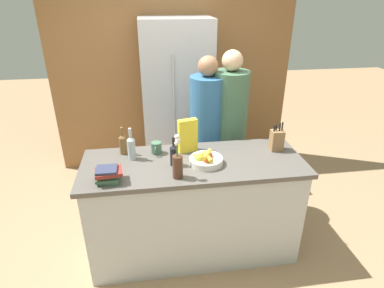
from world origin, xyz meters
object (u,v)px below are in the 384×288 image
Objects in this scene: bottle_vinegar at (174,154)px; bottle_oil at (131,147)px; person_at_sink at (207,129)px; flower_vase at (178,163)px; knife_block at (277,140)px; coffee_mug at (156,148)px; book_stack at (108,175)px; bottle_wine at (123,143)px; fruit_bowl at (206,159)px; refrigerator at (177,102)px; cereal_box at (188,136)px; person_in_blue at (229,125)px.

bottle_oil is at bearing 155.10° from bottle_vinegar.
bottle_vinegar is 0.80m from person_at_sink.
knife_block is at bearing 20.44° from flower_vase.
bottle_vinegar is 0.15× the size of person_at_sink.
book_stack is at bearing -131.86° from coffee_mug.
book_stack is 0.46m from bottle_wine.
coffee_mug is at bearing 48.14° from book_stack.
bottle_oil is at bearing 163.74° from fruit_bowl.
bottle_wine is 0.15× the size of person_at_sink.
person_at_sink reaches higher than book_stack.
refrigerator is at bearing 119.66° from knife_block.
coffee_mug is 0.23m from bottle_oil.
knife_block is at bearing 13.74° from fruit_bowl.
cereal_box is 0.29m from coffee_mug.
person_at_sink is (0.39, 0.88, -0.11)m from flower_vase.
knife_block is 1.48m from book_stack.
cereal_box is at bearing -3.35° from bottle_wine.
refrigerator is 1.28m from coffee_mug.
knife_block is 0.93× the size of bottle_oil.
book_stack is at bearing -112.30° from refrigerator.
flower_vase is 0.20m from bottle_vinegar.
bottle_wine is (-0.08, 0.11, -0.01)m from bottle_oil.
cereal_box is at bearing 0.25° from coffee_mug.
bottle_oil is 1.12× the size of bottle_vinegar.
refrigerator is 14.95× the size of coffee_mug.
bottle_wine is (-0.59, -1.21, 0.05)m from refrigerator.
knife_block is 1.99× the size of coffee_mug.
bottle_vinegar is at bearing 93.27° from flower_vase.
flower_vase is at bearing -1.28° from book_stack.
person_at_sink is 0.97× the size of person_in_blue.
bottle_vinegar is at bearing -171.10° from knife_block.
coffee_mug is 0.53× the size of bottle_wine.
fruit_bowl is 0.72m from person_at_sink.
bottle_wine is (-1.35, 0.12, 0.00)m from knife_block.
coffee_mug is (-0.14, 0.43, -0.07)m from flower_vase.
person_in_blue reaches higher than knife_block.
refrigerator is at bearing 84.44° from flower_vase.
person_in_blue reaches higher than person_at_sink.
flower_vase is 1.27× the size of bottle_oil.
refrigerator reaches higher than fruit_bowl.
knife_block is at bearing -4.62° from coffee_mug.
bottle_oil is at bearing 64.48° from book_stack.
bottle_oil is (-1.27, 0.01, 0.01)m from knife_block.
refrigerator is at bearing 129.03° from person_at_sink.
bottle_oil is at bearing -54.54° from bottle_wine.
knife_block is at bearing 8.90° from bottle_vinegar.
cereal_box is at bearing 173.68° from knife_block.
knife_block is 0.62m from person_in_blue.
refrigerator is 0.91m from person_in_blue.
bottle_wine is at bearing -177.14° from person_in_blue.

